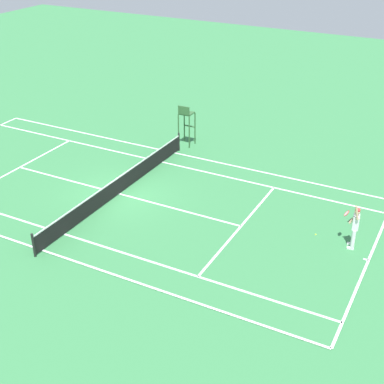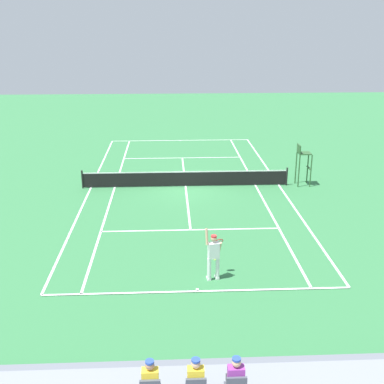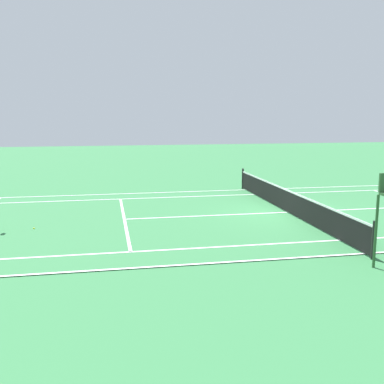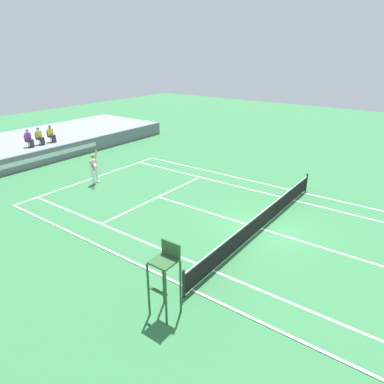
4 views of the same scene
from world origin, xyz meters
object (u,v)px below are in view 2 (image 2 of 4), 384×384
Objects in this scene: tennis_player at (214,256)px; spectator_seated_2 at (151,384)px; spectator_seated_1 at (196,382)px; spectator_seated_0 at (235,381)px; tennis_ball at (215,260)px; umpire_chair at (303,159)px.

spectator_seated_2 is at bearing 74.79° from tennis_player.
spectator_seated_1 is at bearing 180.00° from spectator_seated_2.
spectator_seated_0 is at bearing 88.31° from tennis_player.
spectator_seated_2 reaches higher than tennis_player.
spectator_seated_2 is at bearing 76.06° from tennis_ball.
spectator_seated_2 reaches higher than tennis_ball.
spectator_seated_1 reaches higher than tennis_ball.
spectator_seated_2 is 0.61× the size of tennis_player.
umpire_chair reaches higher than tennis_ball.
spectator_seated_0 is 9.27m from tennis_ball.
spectator_seated_2 is 9.53m from tennis_ball.
spectator_seated_2 is (1.83, 0.00, 0.00)m from spectator_seated_0.
spectator_seated_1 is 9.35m from tennis_ball.
tennis_player is at bearing -105.21° from spectator_seated_2.
spectator_seated_0 is 1.00× the size of spectator_seated_2.
tennis_ball is 0.03× the size of umpire_chair.
spectator_seated_1 reaches higher than tennis_player.
tennis_ball is (-0.21, -1.57, -0.96)m from tennis_player.
umpire_chair is (-8.23, -18.59, -0.18)m from spectator_seated_2.
spectator_seated_0 is 7.57m from tennis_player.
spectator_seated_0 reaches higher than tennis_player.
tennis_player is 30.63× the size of tennis_ball.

